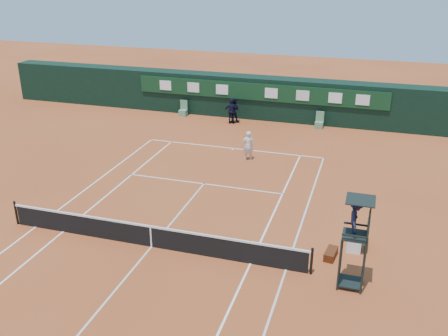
# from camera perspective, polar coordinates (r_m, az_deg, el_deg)

# --- Properties ---
(ground) EXTENTS (90.00, 90.00, 0.00)m
(ground) POSITION_cam_1_polar(r_m,az_deg,el_deg) (20.58, -8.26, -8.89)
(ground) COLOR #AA5028
(ground) RESTS_ON ground
(court_lines) EXTENTS (11.05, 23.85, 0.01)m
(court_lines) POSITION_cam_1_polar(r_m,az_deg,el_deg) (20.57, -8.27, -8.88)
(court_lines) COLOR white
(court_lines) RESTS_ON ground
(tennis_net) EXTENTS (12.90, 0.10, 1.10)m
(tennis_net) POSITION_cam_1_polar(r_m,az_deg,el_deg) (20.32, -8.34, -7.67)
(tennis_net) COLOR black
(tennis_net) RESTS_ON ground
(back_wall) EXTENTS (40.00, 1.65, 3.00)m
(back_wall) POSITION_cam_1_polar(r_m,az_deg,el_deg) (36.51, 4.13, 8.05)
(back_wall) COLOR black
(back_wall) RESTS_ON ground
(linesman_chair_left) EXTENTS (0.55, 0.50, 1.15)m
(linesman_chair_left) POSITION_cam_1_polar(r_m,az_deg,el_deg) (37.26, -4.69, 6.44)
(linesman_chair_left) COLOR #5D8F6E
(linesman_chair_left) RESTS_ON ground
(linesman_chair_right) EXTENTS (0.55, 0.50, 1.15)m
(linesman_chair_right) POSITION_cam_1_polar(r_m,az_deg,el_deg) (34.94, 10.82, 5.00)
(linesman_chair_right) COLOR #598862
(linesman_chair_right) RESTS_ON ground
(umpire_chair) EXTENTS (0.96, 0.95, 3.42)m
(umpire_chair) POSITION_cam_1_polar(r_m,az_deg,el_deg) (17.46, 14.85, -6.28)
(umpire_chair) COLOR black
(umpire_chair) RESTS_ON ground
(player_bench) EXTENTS (0.55, 1.20, 1.10)m
(player_bench) POSITION_cam_1_polar(r_m,az_deg,el_deg) (20.77, 15.62, -7.33)
(player_bench) COLOR #173923
(player_bench) RESTS_ON ground
(tennis_bag) EXTENTS (0.50, 0.91, 0.32)m
(tennis_bag) POSITION_cam_1_polar(r_m,az_deg,el_deg) (20.04, 12.11, -9.58)
(tennis_bag) COLOR black
(tennis_bag) RESTS_ON ground
(cooler) EXTENTS (0.57, 0.57, 0.65)m
(cooler) POSITION_cam_1_polar(r_m,az_deg,el_deg) (20.62, 14.66, -8.33)
(cooler) COLOR white
(cooler) RESTS_ON ground
(tennis_ball) EXTENTS (0.06, 0.06, 0.06)m
(tennis_ball) POSITION_cam_1_polar(r_m,az_deg,el_deg) (25.10, 1.79, -2.46)
(tennis_ball) COLOR #CBE435
(tennis_ball) RESTS_ON ground
(player) EXTENTS (0.74, 0.63, 1.72)m
(player) POSITION_cam_1_polar(r_m,az_deg,el_deg) (28.65, 2.77, 2.59)
(player) COLOR silver
(player) RESTS_ON ground
(ball_kid_left) EXTENTS (0.88, 0.71, 1.75)m
(ball_kid_left) POSITION_cam_1_polar(r_m,az_deg,el_deg) (35.57, 1.11, 6.65)
(ball_kid_left) COLOR black
(ball_kid_left) RESTS_ON ground
(ball_kid_right) EXTENTS (1.11, 0.61, 1.80)m
(ball_kid_right) POSITION_cam_1_polar(r_m,az_deg,el_deg) (35.16, 0.90, 6.50)
(ball_kid_right) COLOR black
(ball_kid_right) RESTS_ON ground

